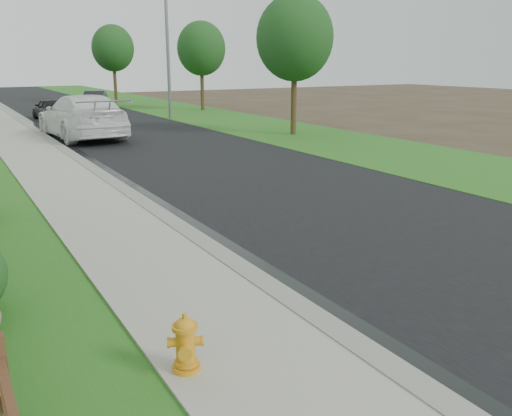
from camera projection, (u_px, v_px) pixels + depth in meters
road at (84, 115)px, 36.12m from camera, size 8.00×90.00×0.02m
curb at (16, 118)px, 34.07m from camera, size 0.40×90.00×0.12m
wet_gutter at (22, 118)px, 34.25m from camera, size 0.50×90.00×0.00m
verge_far at (180, 110)px, 39.46m from camera, size 6.00×90.00×0.04m
fire_hydrant at (186, 344)px, 6.17m from camera, size 0.46×0.38×0.71m
white_suv at (82, 116)px, 25.27m from camera, size 3.18×7.09×2.02m
dark_car_mid at (51, 109)px, 33.12m from camera, size 1.86×4.09×1.36m
dark_car_far at (95, 100)px, 40.04m from camera, size 2.84×4.31×1.34m
streetlight at (164, 25)px, 32.21m from camera, size 2.28×0.46×9.86m
tree_near_right at (295, 38)px, 25.48m from camera, size 3.66×3.66×6.59m
tree_mid_right at (201, 49)px, 38.48m from camera, size 3.46×3.46×6.27m
tree_far_right at (113, 48)px, 45.54m from camera, size 3.51×3.51×6.47m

